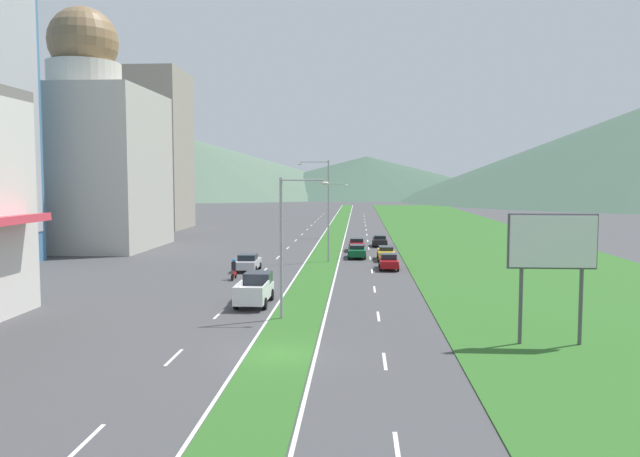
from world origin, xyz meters
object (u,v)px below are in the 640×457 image
object	(u,v)px
billboard_roadside	(553,248)
motorcycle_rider	(234,271)
car_3	(357,244)
pickup_truck_0	(255,290)
car_1	(389,261)
street_lamp_mid	(325,204)
car_5	(380,241)
street_lamp_far	(331,206)
car_2	(386,253)
car_0	(357,251)
street_lamp_near	(287,238)
car_4	(248,262)

from	to	relation	value
billboard_roadside	motorcycle_rider	bearing A→B (deg)	136.02
car_3	pickup_truck_0	distance (m)	33.07
car_1	car_3	bearing A→B (deg)	-168.37
billboard_roadside	car_3	size ratio (longest dim) A/B	1.66
street_lamp_mid	car_5	xyz separation A→B (m)	(6.23, 15.67, -5.34)
street_lamp_far	car_3	xyz separation A→B (m)	(3.87, -16.41, -3.97)
car_1	car_2	bearing A→B (deg)	179.57
car_0	pickup_truck_0	world-z (taller)	pickup_truck_0
street_lamp_far	car_3	size ratio (longest dim) A/B	1.97
street_lamp_far	car_2	xyz separation A→B (m)	(7.05, -24.72, -3.99)
motorcycle_rider	car_5	bearing A→B (deg)	-26.07
street_lamp_near	car_2	world-z (taller)	street_lamp_near
billboard_roadside	car_1	world-z (taller)	billboard_roadside
street_lamp_near	street_lamp_mid	world-z (taller)	street_lamp_mid
car_1	car_4	world-z (taller)	car_4
car_1	car_2	world-z (taller)	car_1
billboard_roadside	motorcycle_rider	size ratio (longest dim) A/B	3.44
street_lamp_near	car_0	world-z (taller)	street_lamp_near
car_1	car_5	xyz separation A→B (m)	(-0.17, 20.56, -0.03)
billboard_roadside	pickup_truck_0	distance (m)	20.18
billboard_roadside	pickup_truck_0	xyz separation A→B (m)	(-17.15, 9.83, -4.11)
car_1	motorcycle_rider	world-z (taller)	motorcycle_rider
street_lamp_mid	street_lamp_far	xyz separation A→B (m)	(-0.60, 26.70, -1.32)
car_2	car_3	world-z (taller)	car_3
pickup_truck_0	motorcycle_rider	bearing A→B (deg)	19.37
car_0	car_1	xyz separation A→B (m)	(3.08, -8.48, 0.01)
street_lamp_near	car_0	bearing A→B (deg)	82.09
street_lamp_near	billboard_roadside	bearing A→B (deg)	-19.72
car_4	motorcycle_rider	distance (m)	5.10
street_lamp_mid	pickup_truck_0	size ratio (longest dim) A/B	1.96
street_lamp_mid	car_2	world-z (taller)	street_lamp_mid
street_lamp_mid	car_3	size ratio (longest dim) A/B	2.57
street_lamp_far	billboard_roadside	size ratio (longest dim) A/B	1.19
car_2	car_0	bearing A→B (deg)	-117.15
car_3	car_1	bearing A→B (deg)	11.63
street_lamp_near	car_2	distance (m)	29.93
street_lamp_mid	motorcycle_rider	size ratio (longest dim) A/B	5.30
car_3	car_4	xyz separation A→B (m)	(-10.20, -17.08, 0.01)
street_lamp_near	billboard_roadside	xyz separation A→B (m)	(14.36, -5.15, 0.03)
car_3	motorcycle_rider	distance (m)	24.53
billboard_roadside	motorcycle_rider	distance (m)	29.12
street_lamp_far	car_3	distance (m)	17.32
car_5	street_lamp_near	bearing A→B (deg)	-9.53
car_3	car_4	world-z (taller)	car_4
car_0	car_5	size ratio (longest dim) A/B	1.04
street_lamp_near	street_lamp_far	size ratio (longest dim) A/B	1.07
car_0	car_3	distance (m)	6.71
car_4	billboard_roadside	bearing A→B (deg)	-140.87
car_0	car_2	world-z (taller)	car_2
billboard_roadside	car_4	bearing A→B (deg)	129.13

